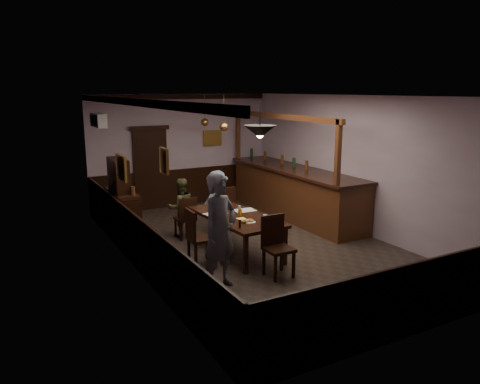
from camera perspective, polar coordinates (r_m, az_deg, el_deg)
room at (r=9.19m, az=2.10°, el=2.24°), size 5.01×8.01×3.01m
dining_table at (r=9.02m, az=-0.51°, el=-3.26°), size 1.12×2.25×0.75m
chair_far_left at (r=9.95m, az=-6.57°, el=-2.95°), size 0.40×0.40×0.91m
chair_far_right at (r=10.32m, az=-1.99°, el=-1.90°), size 0.49×0.49×1.04m
chair_near at (r=8.01m, az=4.42°, el=-6.21°), size 0.45×0.45×1.04m
chair_side at (r=8.46m, az=-5.28°, el=-5.21°), size 0.47×0.47×1.04m
person_standing at (r=7.41m, az=-2.46°, el=-4.83°), size 0.80×0.67×1.86m
person_seated_left at (r=10.16m, az=-7.23°, el=-1.86°), size 0.62×0.49×1.26m
person_seated_right at (r=10.54m, az=-2.78°, el=-1.01°), size 0.92×0.59×1.35m
newspaper_left at (r=9.11m, az=-3.04°, el=-2.66°), size 0.47×0.38×0.01m
newspaper_right at (r=9.35m, az=0.55°, el=-2.24°), size 0.43×0.32×0.01m
napkin at (r=8.77m, az=0.18°, el=-3.26°), size 0.16×0.16×0.00m
saucer at (r=8.70m, az=3.20°, el=-3.38°), size 0.15×0.15×0.01m
coffee_cup at (r=8.75m, az=3.07°, el=-3.00°), size 0.08×0.08×0.07m
pastry_plate at (r=8.53m, az=1.18°, el=-3.68°), size 0.22×0.22×0.01m
pastry_ring_a at (r=8.50m, az=0.59°, el=-3.55°), size 0.13×0.13×0.04m
pastry_ring_b at (r=8.54m, az=1.22°, el=-3.47°), size 0.13×0.13×0.04m
soda_can at (r=8.96m, az=0.01°, el=-2.54°), size 0.07×0.07×0.12m
beer_glass at (r=8.93m, az=-2.27°, el=-2.33°), size 0.06×0.06×0.20m
water_glass at (r=9.13m, az=-0.08°, el=-2.15°), size 0.06×0.06×0.15m
pepper_mill at (r=8.20m, az=-0.02°, el=-3.89°), size 0.04×0.04×0.14m
sideboard at (r=10.27m, az=-14.19°, el=-1.68°), size 0.46×1.29×1.71m
bar_counter at (r=11.68m, az=6.67°, el=0.10°), size 1.06×4.56×2.55m
door_back at (r=12.48m, az=-10.83°, el=2.66°), size 0.90×0.06×2.10m
ac_unit at (r=10.93m, az=-16.88°, el=8.38°), size 0.20×0.85×0.30m
picture_left_small at (r=6.61m, az=-9.24°, el=3.79°), size 0.04×0.28×0.36m
picture_left_large at (r=8.96m, az=-14.28°, el=2.90°), size 0.04×0.62×0.48m
picture_back at (r=13.03m, az=-3.39°, el=6.60°), size 0.55×0.04×0.42m
pendant_iron at (r=8.04m, az=2.45°, el=7.35°), size 0.56×0.56×0.70m
pendant_brass_mid at (r=10.56m, az=-1.97°, el=7.95°), size 0.20×0.20×0.81m
pendant_brass_far at (r=11.99m, az=-4.32°, el=8.46°), size 0.20×0.20×0.81m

